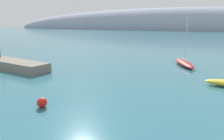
# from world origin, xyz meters

# --- Properties ---
(distant_ridge) EXTENTS (398.63, 51.98, 43.83)m
(distant_ridge) POSITION_xyz_m (-21.95, 222.36, 0.00)
(distant_ridge) COLOR #8E99AD
(distant_ridge) RESTS_ON ground
(sailboat_red_mid_mooring) EXTENTS (4.82, 8.08, 8.82)m
(sailboat_red_mid_mooring) POSITION_xyz_m (10.92, 39.61, 0.49)
(sailboat_red_mid_mooring) COLOR red
(sailboat_red_mid_mooring) RESTS_ON water
(mooring_buoy_red) EXTENTS (0.90, 0.90, 0.90)m
(mooring_buoy_red) POSITION_xyz_m (1.38, 15.10, 0.45)
(mooring_buoy_red) COLOR red
(mooring_buoy_red) RESTS_ON water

